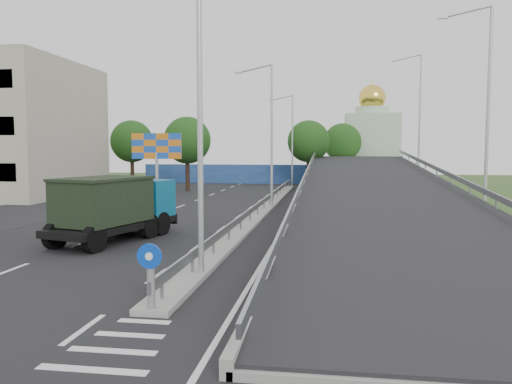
% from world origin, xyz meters
% --- Properties ---
extents(ground, '(160.00, 160.00, 0.00)m').
position_xyz_m(ground, '(0.00, 0.00, 0.00)').
color(ground, '#2D4C1E').
rests_on(ground, ground).
extents(road_surface, '(26.00, 90.00, 0.04)m').
position_xyz_m(road_surface, '(-3.00, 20.00, 0.00)').
color(road_surface, black).
rests_on(road_surface, ground).
extents(parking_strip, '(8.00, 90.00, 0.05)m').
position_xyz_m(parking_strip, '(-16.00, 20.00, 0.00)').
color(parking_strip, black).
rests_on(parking_strip, ground).
extents(median, '(1.00, 44.00, 0.20)m').
position_xyz_m(median, '(0.00, 24.00, 0.10)').
color(median, gray).
rests_on(median, ground).
extents(overpass_ramp, '(10.00, 50.00, 3.50)m').
position_xyz_m(overpass_ramp, '(7.50, 24.00, 1.75)').
color(overpass_ramp, gray).
rests_on(overpass_ramp, ground).
extents(median_guardrail, '(0.09, 44.00, 0.71)m').
position_xyz_m(median_guardrail, '(0.00, 24.00, 0.75)').
color(median_guardrail, gray).
rests_on(median_guardrail, median).
extents(sign_bollard, '(0.64, 0.23, 1.67)m').
position_xyz_m(sign_bollard, '(0.00, 2.17, 1.03)').
color(sign_bollard, black).
rests_on(sign_bollard, median).
extents(lamp_post_near, '(2.74, 0.18, 10.08)m').
position_xyz_m(lamp_post_near, '(0.11, 6.00, 5.81)').
color(lamp_post_near, '#B2B5B7').
rests_on(lamp_post_near, median).
extents(lamp_post_mid, '(2.74, 0.18, 10.08)m').
position_xyz_m(lamp_post_mid, '(0.11, 26.00, 5.81)').
color(lamp_post_mid, '#B2B5B7').
rests_on(lamp_post_mid, median).
extents(lamp_post_far, '(2.74, 0.18, 10.08)m').
position_xyz_m(lamp_post_far, '(0.11, 46.00, 5.81)').
color(lamp_post_far, '#B2B5B7').
rests_on(lamp_post_far, median).
extents(blue_wall, '(30.00, 0.50, 2.40)m').
position_xyz_m(blue_wall, '(-4.00, 52.00, 1.20)').
color(blue_wall, navy).
rests_on(blue_wall, ground).
extents(church, '(7.00, 7.00, 13.80)m').
position_xyz_m(church, '(10.00, 60.00, 5.31)').
color(church, '#B2CCAD').
rests_on(church, ground).
extents(billboard, '(4.00, 0.24, 5.50)m').
position_xyz_m(billboard, '(-9.00, 28.00, 4.19)').
color(billboard, '#B2B5B7').
rests_on(billboard, ground).
extents(tree_left_mid, '(4.80, 4.80, 7.60)m').
position_xyz_m(tree_left_mid, '(-10.00, 40.00, 5.18)').
color(tree_left_mid, black).
rests_on(tree_left_mid, ground).
extents(tree_median_far, '(4.80, 4.80, 7.60)m').
position_xyz_m(tree_median_far, '(2.00, 48.00, 5.18)').
color(tree_median_far, black).
rests_on(tree_median_far, ground).
extents(tree_left_far, '(4.80, 4.80, 7.60)m').
position_xyz_m(tree_left_far, '(-18.00, 45.00, 5.18)').
color(tree_left_far, black).
rests_on(tree_left_far, ground).
extents(tree_ramp_far, '(4.80, 4.80, 7.60)m').
position_xyz_m(tree_ramp_far, '(6.00, 55.00, 5.18)').
color(tree_ramp_far, black).
rests_on(tree_ramp_far, ground).
extents(dump_truck, '(4.14, 7.16, 2.98)m').
position_xyz_m(dump_truck, '(-5.31, 12.04, 1.65)').
color(dump_truck, black).
rests_on(dump_truck, ground).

